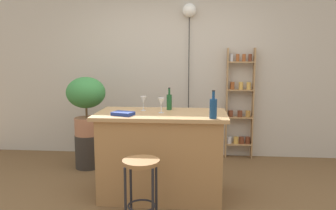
{
  "coord_description": "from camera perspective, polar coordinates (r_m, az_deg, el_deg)",
  "views": [
    {
      "loc": [
        0.39,
        -3.29,
        1.56
      ],
      "look_at": [
        0.05,
        0.55,
        0.99
      ],
      "focal_mm": 36.08,
      "sensor_mm": 36.0,
      "label": 1
    }
  ],
  "objects": [
    {
      "name": "ground",
      "position": [
        3.66,
        -1.61,
        -16.79
      ],
      "size": [
        12.0,
        12.0,
        0.0
      ],
      "primitive_type": "plane",
      "color": "brown"
    },
    {
      "name": "back_wall",
      "position": [
        5.26,
        0.81,
        6.68
      ],
      "size": [
        6.4,
        0.1,
        2.8
      ],
      "primitive_type": "cube",
      "color": "#BCB2A3",
      "rests_on": "ground"
    },
    {
      "name": "kitchen_counter",
      "position": [
        3.77,
        -1.1,
        -8.31
      ],
      "size": [
        1.41,
        0.75,
        0.94
      ],
      "color": "#9E7042",
      "rests_on": "ground"
    },
    {
      "name": "bar_stool",
      "position": [
        3.11,
        -4.55,
        -12.06
      ],
      "size": [
        0.34,
        0.34,
        0.63
      ],
      "color": "black",
      "rests_on": "ground"
    },
    {
      "name": "spice_shelf",
      "position": [
        5.2,
        12.01,
        -0.06
      ],
      "size": [
        0.41,
        0.13,
        1.67
      ],
      "color": "#A87F51",
      "rests_on": "ground"
    },
    {
      "name": "plant_stool",
      "position": [
        4.88,
        -13.38,
        -7.59
      ],
      "size": [
        0.35,
        0.35,
        0.46
      ],
      "primitive_type": "cylinder",
      "color": "#2D2823",
      "rests_on": "ground"
    },
    {
      "name": "potted_plant",
      "position": [
        4.74,
        -13.67,
        0.91
      ],
      "size": [
        0.53,
        0.48,
        0.8
      ],
      "color": "#A86B4C",
      "rests_on": "plant_stool"
    },
    {
      "name": "bottle_olive_oil",
      "position": [
        3.34,
        7.65,
        -0.47
      ],
      "size": [
        0.07,
        0.07,
        0.28
      ],
      "color": "navy",
      "rests_on": "kitchen_counter"
    },
    {
      "name": "bottle_vinegar",
      "position": [
        3.85,
        0.21,
        0.61
      ],
      "size": [
        0.06,
        0.06,
        0.25
      ],
      "color": "#194C23",
      "rests_on": "kitchen_counter"
    },
    {
      "name": "wine_glass_left",
      "position": [
        3.8,
        -4.2,
        0.82
      ],
      "size": [
        0.07,
        0.07,
        0.16
      ],
      "color": "silver",
      "rests_on": "kitchen_counter"
    },
    {
      "name": "wine_glass_center",
      "position": [
        3.63,
        -1.09,
        0.48
      ],
      "size": [
        0.07,
        0.07,
        0.16
      ],
      "color": "silver",
      "rests_on": "kitchen_counter"
    },
    {
      "name": "cookbook",
      "position": [
        3.54,
        -7.61,
        -1.44
      ],
      "size": [
        0.25,
        0.21,
        0.03
      ],
      "primitive_type": "cube",
      "rotation": [
        0.0,
        0.0,
        -0.32
      ],
      "color": "navy",
      "rests_on": "kitchen_counter"
    },
    {
      "name": "pendant_globe_light",
      "position": [
        5.17,
        3.62,
        15.27
      ],
      "size": [
        0.21,
        0.21,
        2.32
      ],
      "color": "black",
      "rests_on": "ground"
    }
  ]
}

